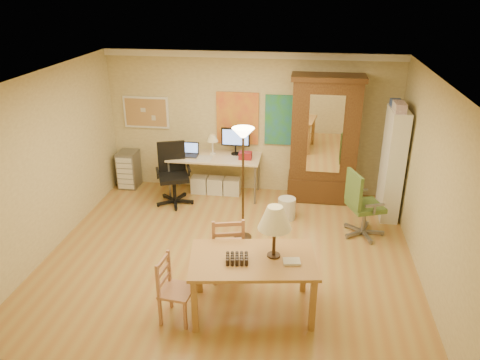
# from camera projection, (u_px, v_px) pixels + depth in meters

# --- Properties ---
(floor) EXTENTS (5.50, 5.50, 0.00)m
(floor) POSITION_uv_depth(u_px,v_px,m) (230.00, 254.00, 7.17)
(floor) COLOR #A6723B
(floor) RESTS_ON ground
(crown_molding) EXTENTS (5.50, 0.08, 0.12)m
(crown_molding) POSITION_uv_depth(u_px,v_px,m) (251.00, 55.00, 8.36)
(crown_molding) COLOR white
(crown_molding) RESTS_ON floor
(corkboard) EXTENTS (0.90, 0.04, 0.62)m
(corkboard) POSITION_uv_depth(u_px,v_px,m) (146.00, 112.00, 9.09)
(corkboard) COLOR tan
(corkboard) RESTS_ON floor
(art_panel_left) EXTENTS (0.80, 0.04, 1.00)m
(art_panel_left) POSITION_uv_depth(u_px,v_px,m) (238.00, 118.00, 8.87)
(art_panel_left) COLOR gold
(art_panel_left) RESTS_ON floor
(art_panel_right) EXTENTS (0.75, 0.04, 0.95)m
(art_panel_right) POSITION_uv_depth(u_px,v_px,m) (285.00, 120.00, 8.75)
(art_panel_right) COLOR teal
(art_panel_right) RESTS_ON floor
(dining_table) EXTENTS (1.65, 1.14, 1.44)m
(dining_table) POSITION_uv_depth(u_px,v_px,m) (261.00, 247.00, 5.63)
(dining_table) COLOR olive
(dining_table) RESTS_ON floor
(ladder_chair_back) EXTENTS (0.55, 0.53, 0.98)m
(ladder_chair_back) POSITION_uv_depth(u_px,v_px,m) (228.00, 249.00, 6.44)
(ladder_chair_back) COLOR #A06849
(ladder_chair_back) RESTS_ON floor
(ladder_chair_left) EXTENTS (0.42, 0.43, 0.85)m
(ladder_chair_left) POSITION_uv_depth(u_px,v_px,m) (175.00, 291.00, 5.68)
(ladder_chair_left) COLOR #A06849
(ladder_chair_left) RESTS_ON floor
(torchiere_lamp) EXTENTS (0.34, 0.34, 1.86)m
(torchiere_lamp) POSITION_uv_depth(u_px,v_px,m) (243.00, 152.00, 7.03)
(torchiere_lamp) COLOR #3C2C18
(torchiere_lamp) RESTS_ON floor
(computer_desk) EXTENTS (1.74, 0.76, 1.31)m
(computer_desk) POSITION_uv_depth(u_px,v_px,m) (217.00, 171.00, 9.02)
(computer_desk) COLOR tan
(computer_desk) RESTS_ON floor
(office_chair_black) EXTENTS (0.70, 0.70, 1.14)m
(office_chair_black) POSITION_uv_depth(u_px,v_px,m) (174.00, 188.00, 8.72)
(office_chair_black) COLOR black
(office_chair_black) RESTS_ON floor
(office_chair_green) EXTENTS (0.69, 0.69, 1.12)m
(office_chair_green) POSITION_uv_depth(u_px,v_px,m) (362.00, 218.00, 7.61)
(office_chair_green) COLOR slate
(office_chair_green) RESTS_ON floor
(drawer_cart) EXTENTS (0.37, 0.44, 0.74)m
(drawer_cart) POSITION_uv_depth(u_px,v_px,m) (129.00, 169.00, 9.38)
(drawer_cart) COLOR slate
(drawer_cart) RESTS_ON floor
(armoire) EXTENTS (1.28, 0.61, 2.36)m
(armoire) POSITION_uv_depth(u_px,v_px,m) (324.00, 148.00, 8.61)
(armoire) COLOR #32170D
(armoire) RESTS_ON floor
(bookshelf) EXTENTS (0.29, 0.77, 1.93)m
(bookshelf) POSITION_uv_depth(u_px,v_px,m) (392.00, 164.00, 8.02)
(bookshelf) COLOR white
(bookshelf) RESTS_ON floor
(wastebin) EXTENTS (0.31, 0.31, 0.39)m
(wastebin) POSITION_uv_depth(u_px,v_px,m) (287.00, 208.00, 8.17)
(wastebin) COLOR silver
(wastebin) RESTS_ON floor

